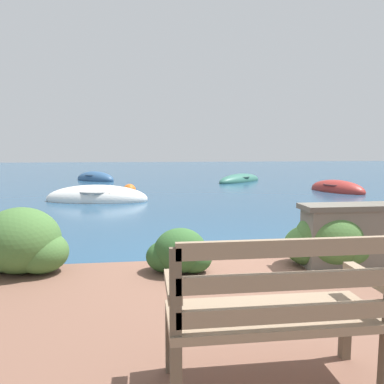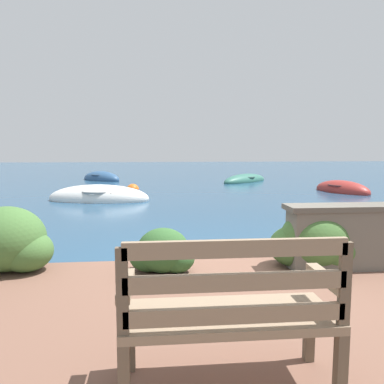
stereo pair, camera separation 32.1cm
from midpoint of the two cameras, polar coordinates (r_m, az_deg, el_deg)
name	(u,v)px [view 2 (the right image)]	position (r m, az deg, el deg)	size (l,w,h in m)	color
ground_plane	(238,274)	(4.95, 8.94, -12.30)	(80.00, 80.00, 0.00)	navy
park_bench	(230,311)	(2.22, 10.17, -17.40)	(1.23, 0.48, 0.93)	brown
stone_wall	(372,235)	(4.92, 27.44, -5.91)	(2.05, 0.39, 0.74)	#666056
hedge_clump_far_left	(6,243)	(4.68, -24.77, -7.09)	(1.08, 0.78, 0.74)	#426B33
hedge_clump_left	(162,253)	(4.24, -2.38, -9.28)	(0.73, 0.53, 0.50)	#2D5628
hedge_clump_centre	(313,242)	(4.67, 19.89, -7.22)	(1.00, 0.72, 0.68)	#426B33
rowboat_nearest	(99,198)	(11.81, -13.25, -0.95)	(3.26, 1.65, 0.87)	silver
rowboat_mid	(342,190)	(14.89, 22.47, 0.24)	(1.76, 2.56, 0.75)	#9E2D28
rowboat_far	(245,181)	(18.18, 8.59, 1.72)	(2.92, 2.78, 0.67)	#336B5B
rowboat_outer	(101,179)	(19.32, -13.18, 1.94)	(2.44, 2.32, 0.80)	#2D517A
mooring_buoy	(133,190)	(13.78, -8.36, 0.27)	(0.52, 0.52, 0.47)	orange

